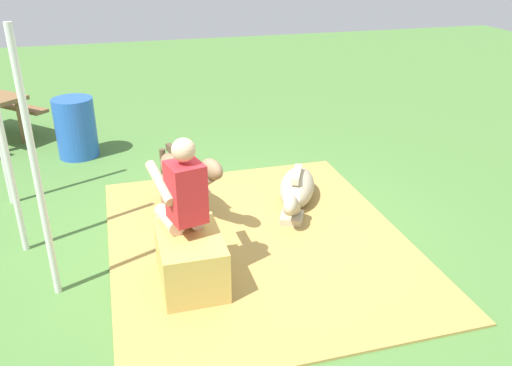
% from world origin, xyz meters
% --- Properties ---
extents(ground_plane, '(24.00, 24.00, 0.00)m').
position_xyz_m(ground_plane, '(0.00, 0.00, 0.00)').
color(ground_plane, '#4C7A38').
extents(hay_patch, '(3.57, 2.98, 0.02)m').
position_xyz_m(hay_patch, '(-0.19, -0.12, 0.01)').
color(hay_patch, '#AD8C47').
rests_on(hay_patch, ground).
extents(hay_bale, '(0.80, 0.55, 0.50)m').
position_xyz_m(hay_bale, '(-0.74, 0.66, 0.25)').
color(hay_bale, tan).
rests_on(hay_bale, ground).
extents(person_seated, '(0.71, 0.52, 1.38)m').
position_xyz_m(person_seated, '(-0.58, 0.68, 0.77)').
color(person_seated, '#D8AD8C').
rests_on(person_seated, ground).
extents(pony_standing, '(1.30, 0.64, 0.88)m').
position_xyz_m(pony_standing, '(0.56, 0.49, 0.52)').
color(pony_standing, '#8C6B4C').
rests_on(pony_standing, ground).
extents(pony_lying, '(1.32, 0.82, 0.42)m').
position_xyz_m(pony_lying, '(0.49, -0.77, 0.19)').
color(pony_lying, tan).
rests_on(pony_lying, ground).
extents(water_barrel, '(0.56, 0.56, 0.84)m').
position_xyz_m(water_barrel, '(2.79, 1.70, 0.42)').
color(water_barrel, blue).
rests_on(water_barrel, ground).
extents(tent_pole_left, '(0.06, 0.06, 2.31)m').
position_xyz_m(tent_pole_left, '(-0.53, 1.81, 1.15)').
color(tent_pole_left, silver).
rests_on(tent_pole_left, ground).
extents(tent_pole_mid, '(0.06, 0.06, 2.31)m').
position_xyz_m(tent_pole_mid, '(0.30, 2.17, 1.15)').
color(tent_pole_mid, silver).
rests_on(tent_pole_mid, ground).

